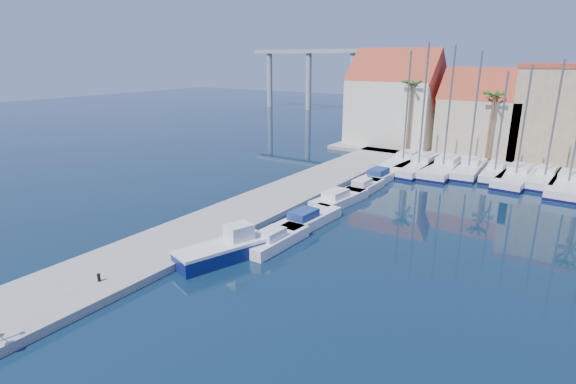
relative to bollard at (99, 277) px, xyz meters
name	(u,v)px	position (x,y,z in m)	size (l,w,h in m)	color
ground	(240,307)	(7.87, 2.96, -0.73)	(260.00, 260.00, 0.00)	black
quay_west	(260,206)	(-1.13, 16.46, -0.48)	(6.00, 77.00, 0.50)	gray
shore_north	(546,160)	(17.87, 50.96, -0.48)	(54.00, 16.00, 0.50)	gray
bollard	(99,277)	(0.00, 0.00, 0.00)	(0.19, 0.19, 0.46)	black
fishing_boat	(225,249)	(3.33, 6.97, 0.00)	(3.93, 6.58, 2.19)	#0E1954
motorboat_west_0	(275,239)	(4.79, 10.53, -0.22)	(1.97, 5.75, 1.40)	white
motorboat_west_1	(307,219)	(4.52, 15.24, -0.22)	(2.50, 6.76, 1.40)	white
motorboat_west_2	(339,199)	(4.05, 21.41, -0.22)	(2.80, 6.86, 1.40)	white
motorboat_west_3	(364,187)	(4.32, 26.11, -0.22)	(1.95, 5.86, 1.40)	white
motorboat_west_4	(380,176)	(3.95, 31.10, -0.22)	(2.36, 7.01, 1.40)	white
sailboat_0	(404,161)	(3.71, 39.05, -0.14)	(3.22, 10.56, 13.39)	white
sailboat_1	(421,165)	(6.04, 38.15, -0.15)	(4.05, 11.95, 14.24)	white
sailboat_2	(445,167)	(8.61, 38.81, -0.15)	(3.16, 11.67, 13.94)	white
sailboat_3	(469,168)	(11.14, 39.53, -0.13)	(3.05, 9.77, 13.35)	white
sailboat_4	(495,172)	(13.93, 39.29, -0.14)	(2.58, 8.52, 11.33)	white
sailboat_5	(517,176)	(16.15, 38.90, -0.16)	(3.56, 11.00, 12.03)	white
sailboat_6	(545,178)	(18.73, 39.68, -0.13)	(2.86, 9.23, 12.52)	white
sailboat_7	(569,183)	(20.92, 38.49, -0.14)	(3.60, 11.53, 14.82)	white
building_0	(395,102)	(-2.13, 49.96, 5.79)	(12.30, 9.00, 13.50)	beige
building_1	(482,116)	(9.87, 49.96, 4.57)	(10.30, 8.00, 11.00)	tan
palm_0	(412,86)	(1.87, 44.96, 8.35)	(2.60, 2.60, 10.15)	brown
palm_1	(494,98)	(11.87, 44.96, 7.40)	(2.60, 2.60, 9.15)	brown
viaduct	(334,68)	(-31.21, 84.96, 9.52)	(48.00, 2.20, 14.45)	#9E9E99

